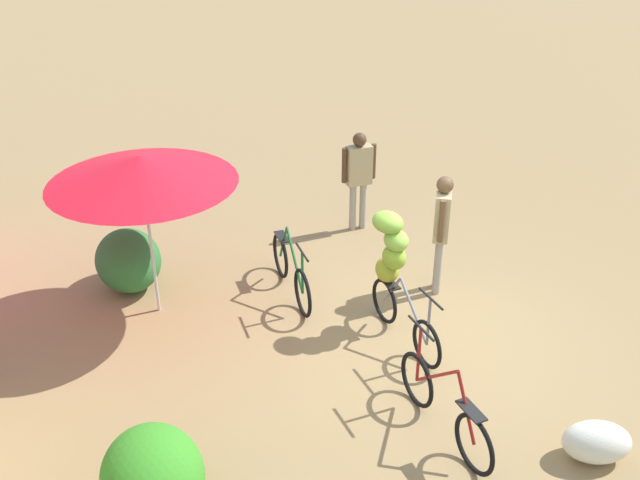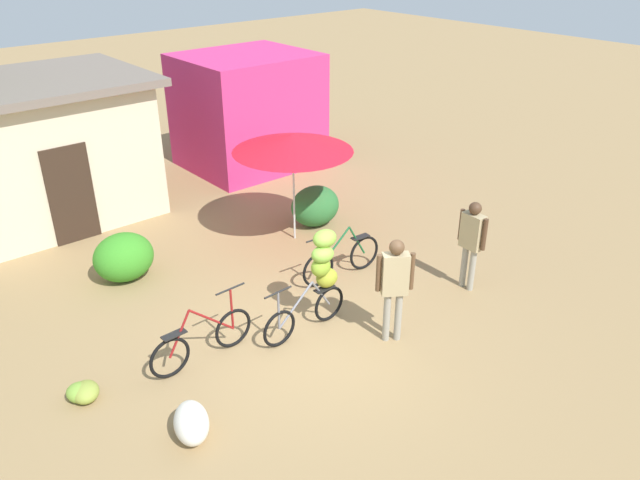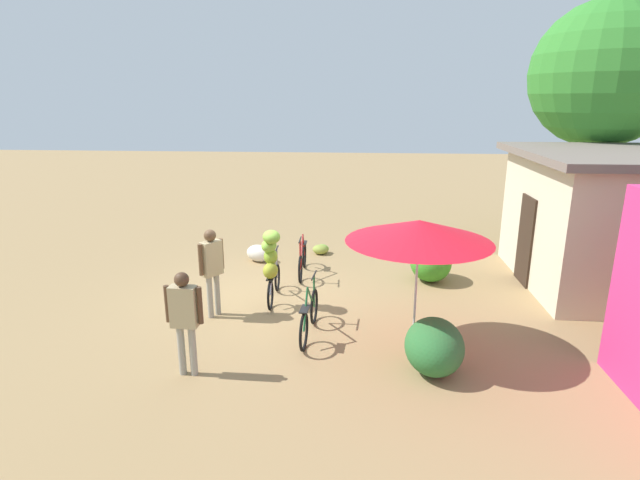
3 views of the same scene
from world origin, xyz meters
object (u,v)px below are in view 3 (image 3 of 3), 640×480
at_px(bicycle_leftmost, 302,260).
at_px(person_vendor, 184,313).
at_px(tree_behind_building, 604,75).
at_px(person_bystander, 212,264).
at_px(bicycle_center_loaded, 309,317).
at_px(market_umbrella, 419,231).
at_px(bicycle_near_pile, 271,260).
at_px(banana_pile_on_ground, 321,249).
at_px(building_low, 601,219).
at_px(produce_sack, 259,253).

relative_size(bicycle_leftmost, person_vendor, 1.04).
bearing_deg(tree_behind_building, person_bystander, -58.57).
distance_m(bicycle_center_loaded, person_vendor, 2.34).
bearing_deg(tree_behind_building, market_umbrella, -39.29).
distance_m(market_umbrella, bicycle_near_pile, 3.32).
distance_m(tree_behind_building, banana_pile_on_ground, 8.76).
relative_size(building_low, person_vendor, 2.81).
height_order(building_low, banana_pile_on_ground, building_low).
distance_m(bicycle_leftmost, person_vendor, 4.84).
height_order(building_low, produce_sack, building_low).
xyz_separation_m(bicycle_leftmost, produce_sack, (-0.92, -1.24, -0.14)).
distance_m(market_umbrella, person_vendor, 3.83).
relative_size(bicycle_near_pile, produce_sack, 2.35).
height_order(person_vendor, person_bystander, person_bystander).
distance_m(tree_behind_building, person_bystander, 11.27).
xyz_separation_m(tree_behind_building, bicycle_near_pile, (4.97, -8.07, -3.71)).
height_order(bicycle_center_loaded, person_bystander, person_bystander).
xyz_separation_m(bicycle_near_pile, person_vendor, (2.74, -0.82, 0.04)).
distance_m(bicycle_near_pile, person_bystander, 1.20).
bearing_deg(bicycle_leftmost, person_bystander, -29.86).
bearing_deg(bicycle_center_loaded, person_vendor, -49.82).
height_order(tree_behind_building, person_bystander, tree_behind_building).
bearing_deg(building_low, person_bystander, -73.45).
bearing_deg(tree_behind_building, produce_sack, -76.45).
height_order(market_umbrella, person_vendor, market_umbrella).
distance_m(building_low, tree_behind_building, 4.58).
bearing_deg(banana_pile_on_ground, bicycle_leftmost, -10.35).
bearing_deg(person_bystander, bicycle_near_pile, 119.91).
distance_m(bicycle_near_pile, person_vendor, 2.86).
bearing_deg(bicycle_leftmost, bicycle_center_loaded, 8.73).
bearing_deg(market_umbrella, banana_pile_on_ground, -159.25).
height_order(building_low, bicycle_leftmost, building_low).
bearing_deg(market_umbrella, bicycle_center_loaded, -100.21).
relative_size(banana_pile_on_ground, person_vendor, 0.34).
relative_size(banana_pile_on_ground, person_bystander, 0.33).
distance_m(bicycle_leftmost, bicycle_near_pile, 2.04).
bearing_deg(bicycle_center_loaded, produce_sack, -157.14).
height_order(bicycle_center_loaded, banana_pile_on_ground, bicycle_center_loaded).
height_order(building_low, person_bystander, building_low).
xyz_separation_m(bicycle_leftmost, banana_pile_on_ground, (-1.70, 0.31, -0.23)).
relative_size(bicycle_near_pile, person_bystander, 0.95).
distance_m(market_umbrella, bicycle_leftmost, 4.53).
bearing_deg(building_low, market_umbrella, -51.97).
xyz_separation_m(market_umbrella, produce_sack, (-4.43, -3.53, -1.84)).
bearing_deg(produce_sack, bicycle_near_pile, 16.63).
relative_size(bicycle_near_pile, banana_pile_on_ground, 2.90).
bearing_deg(bicycle_near_pile, market_umbrella, 59.04).
bearing_deg(market_umbrella, person_vendor, -72.25).
bearing_deg(banana_pile_on_ground, market_umbrella, 20.75).
relative_size(building_low, bicycle_leftmost, 2.70).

